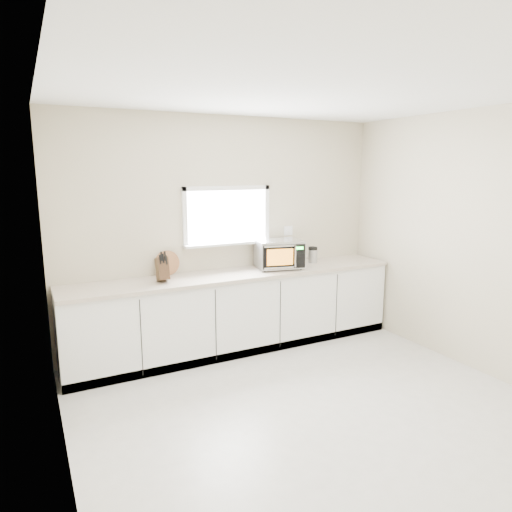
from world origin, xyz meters
TOP-DOWN VIEW (x-y plane):
  - ground at (0.00, 0.00)m, footprint 4.00×4.00m
  - back_wall at (0.00, 2.00)m, footprint 4.00×0.17m
  - cabinets at (0.00, 1.70)m, footprint 3.92×0.60m
  - countertop at (0.00, 1.69)m, footprint 3.92×0.64m
  - microwave at (0.55, 1.69)m, footprint 0.61×0.52m
  - knife_block at (-0.89, 1.67)m, footprint 0.12×0.23m
  - cutting_board at (-0.76, 1.94)m, footprint 0.28×0.07m
  - coffee_grinder at (1.09, 1.78)m, footprint 0.15×0.15m

SIDE VIEW (x-z plane):
  - ground at x=0.00m, z-range 0.00..0.00m
  - cabinets at x=0.00m, z-range 0.00..0.88m
  - countertop at x=0.00m, z-range 0.88..0.92m
  - coffee_grinder at x=1.09m, z-range 0.92..1.12m
  - cutting_board at x=-0.76m, z-range 0.92..1.20m
  - knife_block at x=-0.89m, z-range 0.90..1.23m
  - microwave at x=0.55m, z-range 0.93..1.27m
  - back_wall at x=0.00m, z-range 0.01..2.71m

